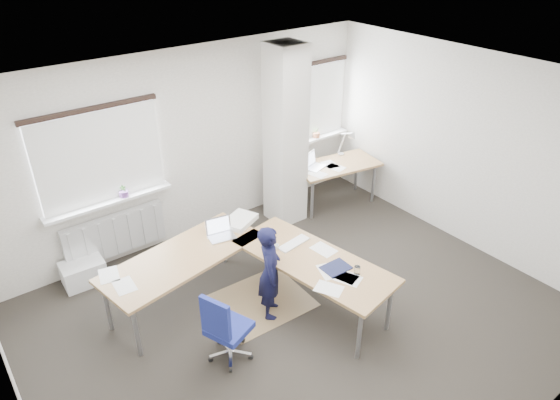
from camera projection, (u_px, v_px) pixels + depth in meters
ground at (299, 316)px, 6.09m from camera, size 6.00×6.00×0.00m
room_shell at (289, 171)px, 5.64m from camera, size 6.04×5.04×2.82m
floor_mat at (261, 301)px, 6.33m from camera, size 1.21×1.04×0.01m
white_crate at (83, 272)px, 6.59m from camera, size 0.55×0.40×0.32m
desk_main at (250, 258)px, 5.98m from camera, size 2.82×2.63×0.96m
desk_side at (336, 166)px, 8.19m from camera, size 1.50×0.93×1.22m
task_chair at (228, 340)px, 5.39m from camera, size 0.55×0.53×0.94m
person at (270, 272)px, 5.86m from camera, size 0.51×0.54×1.23m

